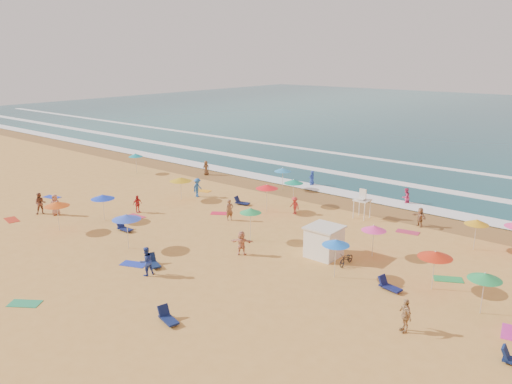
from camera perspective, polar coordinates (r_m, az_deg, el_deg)
The scene contains 12 objects.
ground at distance 38.17m, azimuth -2.78°, elevation -4.69°, with size 220.00×220.00×0.00m, color gold.
ocean at distance 113.86m, azimuth 27.06°, elevation 7.23°, with size 220.00×140.00×0.18m, color #0C4756.
wet_sand at distance 47.70m, azimuth 7.32°, elevation -0.62°, with size 220.00×220.00×0.00m, color olive.
surf_foam at distance 55.12m, azimuth 12.22°, elevation 1.46°, with size 200.00×18.70×0.05m.
cabana at distance 33.86m, azimuth 7.78°, elevation -5.71°, with size 2.00×2.00×2.00m, color white.
cabana_roof at distance 33.50m, azimuth 7.85°, elevation -4.02°, with size 2.20×2.20×0.12m, color silver.
bicycle at distance 32.97m, azimuth 10.29°, elevation -7.53°, with size 0.55×1.58×0.83m, color black.
lifeguard_stand at distance 42.12m, azimuth 12.03°, elevation -1.56°, with size 1.20×1.20×2.10m, color white, non-canonical shape.
beach_umbrellas at distance 38.13m, azimuth -1.98°, elevation -1.29°, with size 43.08×31.36×0.72m.
loungers at distance 32.62m, azimuth -0.43°, elevation -7.99°, with size 55.90×20.89×0.34m.
towels at distance 37.43m, azimuth -7.51°, elevation -5.21°, with size 40.46×25.54×0.03m.
beachgoers at distance 39.91m, azimuth 1.49°, elevation -2.53°, with size 42.31×25.53×2.11m.
Camera 1 is at (24.08, -26.50, 13.21)m, focal length 35.00 mm.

